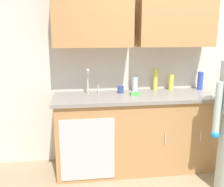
{
  "coord_description": "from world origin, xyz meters",
  "views": [
    {
      "loc": [
        -1.22,
        -2.21,
        1.68
      ],
      "look_at": [
        -0.86,
        0.55,
        1.0
      ],
      "focal_mm": 40.99,
      "sensor_mm": 36.0,
      "label": 1
    }
  ],
  "objects_px": {
    "sponge": "(135,94)",
    "sink": "(92,97)",
    "bottle_water_tall": "(135,84)",
    "cup_by_sink": "(121,89)",
    "bottle_water_short": "(171,82)",
    "knife_on_counter": "(213,95)",
    "bottle_soap": "(200,81)",
    "bottle_cleaner_spray": "(155,79)"
  },
  "relations": [
    {
      "from": "bottle_soap",
      "to": "bottle_water_short",
      "type": "distance_m",
      "value": 0.38
    },
    {
      "from": "cup_by_sink",
      "to": "bottle_water_short",
      "type": "bearing_deg",
      "value": 7.91
    },
    {
      "from": "bottle_soap",
      "to": "knife_on_counter",
      "type": "height_order",
      "value": "bottle_soap"
    },
    {
      "from": "bottle_water_short",
      "to": "cup_by_sink",
      "type": "relative_size",
      "value": 2.31
    },
    {
      "from": "sink",
      "to": "bottle_soap",
      "type": "xyz_separation_m",
      "value": [
        1.42,
        0.16,
        0.13
      ]
    },
    {
      "from": "knife_on_counter",
      "to": "sponge",
      "type": "xyz_separation_m",
      "value": [
        -0.9,
        0.15,
        0.01
      ]
    },
    {
      "from": "bottle_cleaner_spray",
      "to": "bottle_soap",
      "type": "bearing_deg",
      "value": -6.44
    },
    {
      "from": "bottle_soap",
      "to": "sink",
      "type": "bearing_deg",
      "value": -173.57
    },
    {
      "from": "sink",
      "to": "sponge",
      "type": "relative_size",
      "value": 4.55
    },
    {
      "from": "bottle_cleaner_spray",
      "to": "knife_on_counter",
      "type": "xyz_separation_m",
      "value": [
        0.58,
        -0.4,
        -0.13
      ]
    },
    {
      "from": "sponge",
      "to": "sink",
      "type": "bearing_deg",
      "value": 177.31
    },
    {
      "from": "bottle_soap",
      "to": "sponge",
      "type": "bearing_deg",
      "value": -168.49
    },
    {
      "from": "knife_on_counter",
      "to": "bottle_cleaner_spray",
      "type": "bearing_deg",
      "value": -102.28
    },
    {
      "from": "bottle_cleaner_spray",
      "to": "knife_on_counter",
      "type": "distance_m",
      "value": 0.72
    },
    {
      "from": "bottle_cleaner_spray",
      "to": "cup_by_sink",
      "type": "bearing_deg",
      "value": -165.79
    },
    {
      "from": "sponge",
      "to": "bottle_water_tall",
      "type": "bearing_deg",
      "value": 78.88
    },
    {
      "from": "bottle_water_tall",
      "to": "sponge",
      "type": "distance_m",
      "value": 0.25
    },
    {
      "from": "sink",
      "to": "bottle_cleaner_spray",
      "type": "bearing_deg",
      "value": 15.08
    },
    {
      "from": "cup_by_sink",
      "to": "sponge",
      "type": "xyz_separation_m",
      "value": [
        0.15,
        -0.13,
        -0.03
      ]
    },
    {
      "from": "bottle_soap",
      "to": "bottle_cleaner_spray",
      "type": "height_order",
      "value": "bottle_cleaner_spray"
    },
    {
      "from": "knife_on_counter",
      "to": "bottle_water_tall",
      "type": "bearing_deg",
      "value": -91.8
    },
    {
      "from": "bottle_water_short",
      "to": "sponge",
      "type": "xyz_separation_m",
      "value": [
        -0.52,
        -0.22,
        -0.09
      ]
    },
    {
      "from": "bottle_cleaner_spray",
      "to": "cup_by_sink",
      "type": "height_order",
      "value": "bottle_cleaner_spray"
    },
    {
      "from": "sink",
      "to": "cup_by_sink",
      "type": "height_order",
      "value": "sink"
    },
    {
      "from": "bottle_water_short",
      "to": "knife_on_counter",
      "type": "relative_size",
      "value": 0.85
    },
    {
      "from": "bottle_water_tall",
      "to": "knife_on_counter",
      "type": "height_order",
      "value": "bottle_water_tall"
    },
    {
      "from": "bottle_water_short",
      "to": "bottle_water_tall",
      "type": "xyz_separation_m",
      "value": [
        -0.48,
        0.01,
        -0.01
      ]
    },
    {
      "from": "knife_on_counter",
      "to": "sponge",
      "type": "height_order",
      "value": "sponge"
    },
    {
      "from": "bottle_soap",
      "to": "bottle_water_tall",
      "type": "xyz_separation_m",
      "value": [
        -0.86,
        0.05,
        -0.03
      ]
    },
    {
      "from": "bottle_cleaner_spray",
      "to": "bottle_water_short",
      "type": "bearing_deg",
      "value": -7.4
    },
    {
      "from": "bottle_cleaner_spray",
      "to": "sponge",
      "type": "xyz_separation_m",
      "value": [
        -0.32,
        -0.25,
        -0.12
      ]
    },
    {
      "from": "bottle_water_tall",
      "to": "cup_by_sink",
      "type": "relative_size",
      "value": 2.01
    },
    {
      "from": "sink",
      "to": "cup_by_sink",
      "type": "distance_m",
      "value": 0.38
    },
    {
      "from": "bottle_water_short",
      "to": "cup_by_sink",
      "type": "bearing_deg",
      "value": -172.09
    },
    {
      "from": "bottle_cleaner_spray",
      "to": "cup_by_sink",
      "type": "xyz_separation_m",
      "value": [
        -0.48,
        -0.12,
        -0.09
      ]
    },
    {
      "from": "bottle_soap",
      "to": "bottle_water_short",
      "type": "xyz_separation_m",
      "value": [
        -0.38,
        0.04,
        -0.01
      ]
    },
    {
      "from": "bottle_soap",
      "to": "bottle_water_tall",
      "type": "distance_m",
      "value": 0.86
    },
    {
      "from": "cup_by_sink",
      "to": "bottle_water_tall",
      "type": "bearing_deg",
      "value": 27.27
    },
    {
      "from": "bottle_soap",
      "to": "sponge",
      "type": "relative_size",
      "value": 2.1
    },
    {
      "from": "sink",
      "to": "cup_by_sink",
      "type": "relative_size",
      "value": 5.68
    },
    {
      "from": "bottle_cleaner_spray",
      "to": "bottle_water_short",
      "type": "xyz_separation_m",
      "value": [
        0.2,
        -0.03,
        -0.03
      ]
    },
    {
      "from": "sink",
      "to": "sponge",
      "type": "xyz_separation_m",
      "value": [
        0.51,
        -0.02,
        0.03
      ]
    }
  ]
}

